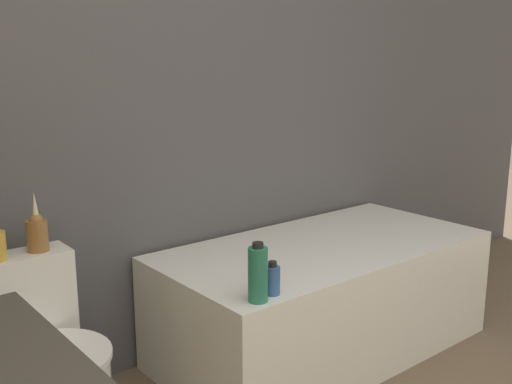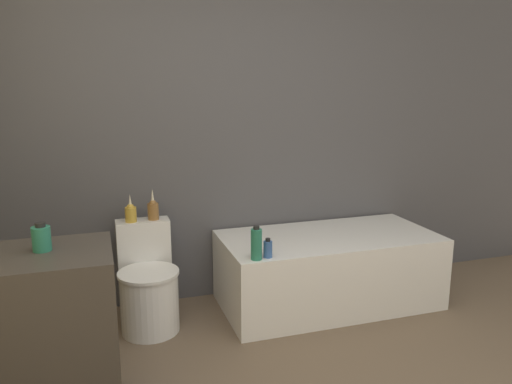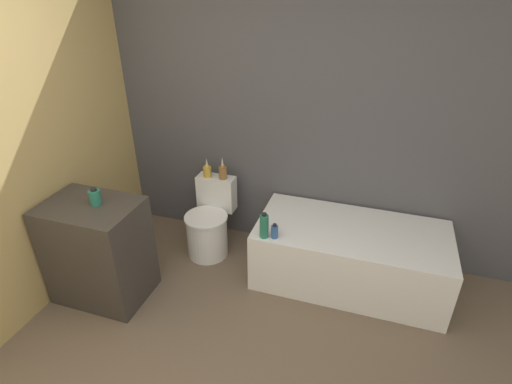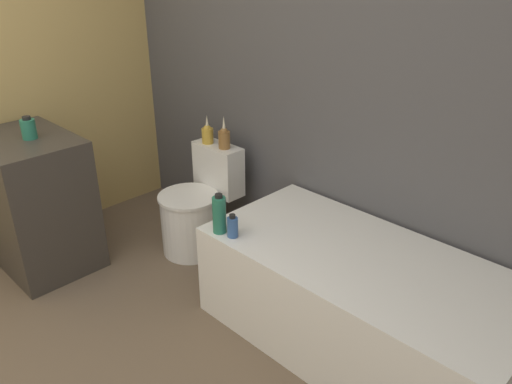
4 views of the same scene
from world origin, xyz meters
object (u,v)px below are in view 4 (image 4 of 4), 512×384
toilet (197,210)px  shampoo_bottle_short (233,227)px  soap_bottle_glass (28,129)px  vase_silver (224,137)px  shampoo_bottle_tall (219,214)px  vase_gold (207,134)px  bathtub (358,301)px

toilet → shampoo_bottle_short: toilet is taller
soap_bottle_glass → shampoo_bottle_short: bearing=19.2°
vase_silver → shampoo_bottle_tall: size_ratio=0.99×
shampoo_bottle_tall → shampoo_bottle_short: bearing=11.0°
vase_gold → shampoo_bottle_short: (0.80, -0.52, -0.17)m
soap_bottle_glass → bathtub: bearing=22.1°
toilet → soap_bottle_glass: (-0.54, -0.78, 0.63)m
bathtub → shampoo_bottle_tall: bearing=-154.0°
soap_bottle_glass → vase_gold: 1.08m
vase_silver → shampoo_bottle_short: size_ratio=1.72×
bathtub → vase_silver: size_ratio=7.26×
soap_bottle_glass → shampoo_bottle_short: size_ratio=1.07×
soap_bottle_glass → vase_gold: bearing=64.3°
toilet → shampoo_bottle_tall: size_ratio=3.18×
soap_bottle_glass → vase_silver: 1.17m
bathtub → shampoo_bottle_short: shampoo_bottle_short is taller
vase_gold → toilet: bearing=-67.7°
bathtub → soap_bottle_glass: 2.10m
bathtub → toilet: size_ratio=2.26×
toilet → soap_bottle_glass: 1.14m
vase_gold → shampoo_bottle_tall: size_ratio=0.88×
vase_gold → vase_silver: (0.15, 0.01, 0.01)m
vase_gold → vase_silver: 0.15m
bathtub → vase_gold: vase_gold is taller
toilet → vase_gold: 0.52m
bathtub → shampoo_bottle_short: 0.73m
bathtub → vase_gold: 1.49m
toilet → shampoo_bottle_short: size_ratio=5.51×
bathtub → vase_silver: bearing=169.6°
vase_gold → vase_silver: size_ratio=0.89×
shampoo_bottle_tall → toilet: bearing=151.2°
shampoo_bottle_tall → shampoo_bottle_short: 0.10m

